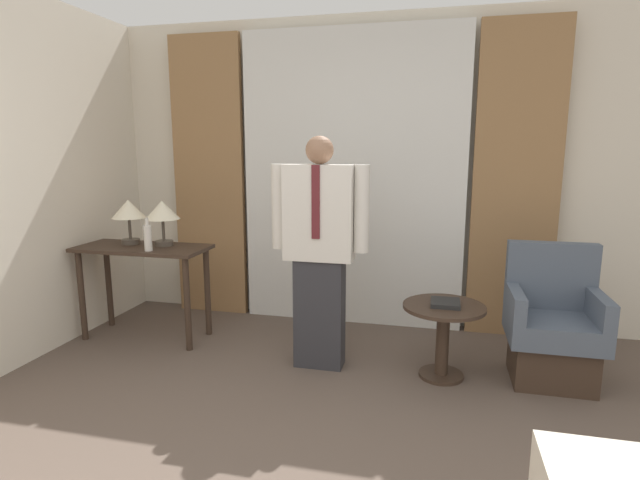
{
  "coord_description": "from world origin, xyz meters",
  "views": [
    {
      "loc": [
        0.75,
        -1.38,
        1.59
      ],
      "look_at": [
        -0.02,
        1.83,
        0.97
      ],
      "focal_mm": 28.0,
      "sensor_mm": 36.0,
      "label": 1
    }
  ],
  "objects": [
    {
      "name": "curtain_drape_left",
      "position": [
        -1.36,
        2.96,
        1.29
      ],
      "size": [
        0.68,
        0.06,
        2.58
      ],
      "color": "#997047",
      "rests_on": "ground_plane"
    },
    {
      "name": "table_lamp_left",
      "position": [
        -1.76,
        2.26,
        1.06
      ],
      "size": [
        0.28,
        0.28,
        0.37
      ],
      "color": "#4C4238",
      "rests_on": "desk"
    },
    {
      "name": "table_lamp_right",
      "position": [
        -1.44,
        2.26,
        1.06
      ],
      "size": [
        0.28,
        0.28,
        0.37
      ],
      "color": "#4C4238",
      "rests_on": "desk"
    },
    {
      "name": "desk",
      "position": [
        -1.6,
        2.18,
        0.64
      ],
      "size": [
        1.08,
        0.47,
        0.78
      ],
      "color": "#38281E",
      "rests_on": "ground_plane"
    },
    {
      "name": "person",
      "position": [
        -0.06,
        1.98,
        0.89
      ],
      "size": [
        0.7,
        0.23,
        1.66
      ],
      "color": "#2D2D33",
      "rests_on": "ground_plane"
    },
    {
      "name": "bottle_near_edge",
      "position": [
        -1.45,
        2.03,
        0.89
      ],
      "size": [
        0.06,
        0.06,
        0.26
      ],
      "color": "silver",
      "rests_on": "desk"
    },
    {
      "name": "side_table",
      "position": [
        0.82,
        1.99,
        0.35
      ],
      "size": [
        0.56,
        0.56,
        0.52
      ],
      "color": "#38281E",
      "rests_on": "ground_plane"
    },
    {
      "name": "wall_back",
      "position": [
        0.0,
        3.09,
        1.35
      ],
      "size": [
        10.0,
        0.06,
        2.7
      ],
      "color": "silver",
      "rests_on": "ground_plane"
    },
    {
      "name": "curtain_drape_right",
      "position": [
        1.36,
        2.96,
        1.29
      ],
      "size": [
        0.68,
        0.06,
        2.58
      ],
      "color": "#997047",
      "rests_on": "ground_plane"
    },
    {
      "name": "curtain_sheer_center",
      "position": [
        0.0,
        2.96,
        1.29
      ],
      "size": [
        1.95,
        0.06,
        2.58
      ],
      "color": "white",
      "rests_on": "ground_plane"
    },
    {
      "name": "book",
      "position": [
        0.82,
        1.99,
        0.54
      ],
      "size": [
        0.19,
        0.21,
        0.03
      ],
      "color": "black",
      "rests_on": "side_table"
    },
    {
      "name": "armchair",
      "position": [
        1.54,
        2.12,
        0.35
      ],
      "size": [
        0.6,
        0.53,
        0.93
      ],
      "color": "#38281E",
      "rests_on": "ground_plane"
    }
  ]
}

